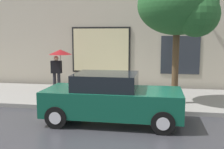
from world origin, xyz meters
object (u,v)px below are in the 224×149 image
parked_car (111,99)px  pedestrian_with_umbrella (59,58)px  fire_hydrant (82,91)px  street_tree (181,7)px

parked_car → pedestrian_with_umbrella: size_ratio=2.20×
parked_car → fire_hydrant: (-1.46, 1.90, -0.19)m
parked_car → street_tree: bearing=44.6°
fire_hydrant → street_tree: (3.57, 0.17, 3.04)m
parked_car → street_tree: street_tree is taller
fire_hydrant → street_tree: bearing=2.7°
parked_car → fire_hydrant: 2.41m
pedestrian_with_umbrella → street_tree: bearing=-17.2°
parked_car → pedestrian_with_umbrella: bearing=129.3°
street_tree → fire_hydrant: bearing=-177.3°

